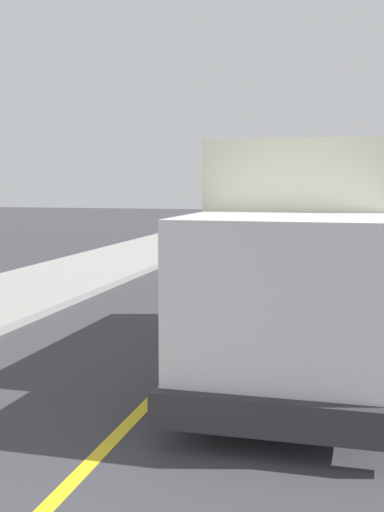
# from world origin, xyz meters

# --- Properties ---
(centre_line_yellow) EXTENTS (0.16, 56.00, 0.01)m
(centre_line_yellow) POSITION_xyz_m (0.00, 10.00, 0.00)
(centre_line_yellow) COLOR gold
(centre_line_yellow) RESTS_ON ground
(box_truck) EXTENTS (2.49, 7.21, 3.20)m
(box_truck) POSITION_xyz_m (1.70, 7.95, 1.77)
(box_truck) COLOR #F2EDCC
(box_truck) RESTS_ON ground
(parked_car_near) EXTENTS (2.01, 4.48, 1.67)m
(parked_car_near) POSITION_xyz_m (2.04, 13.94, 0.79)
(parked_car_near) COLOR black
(parked_car_near) RESTS_ON ground
(parked_car_mid) EXTENTS (1.92, 4.45, 1.67)m
(parked_car_mid) POSITION_xyz_m (2.45, 20.52, 0.79)
(parked_car_mid) COLOR #B7B7BC
(parked_car_mid) RESTS_ON ground
(parked_car_far) EXTENTS (1.91, 4.44, 1.67)m
(parked_car_far) POSITION_xyz_m (2.27, 27.53, 0.79)
(parked_car_far) COLOR #2D4793
(parked_car_far) RESTS_ON ground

